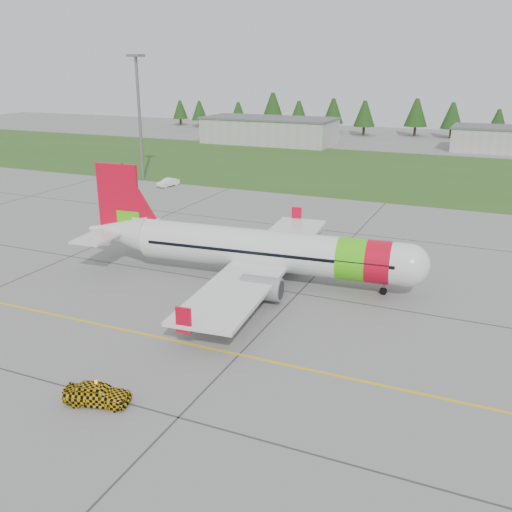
% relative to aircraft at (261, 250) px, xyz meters
% --- Properties ---
extents(ground, '(320.00, 320.00, 0.00)m').
position_rel_aircraft_xyz_m(ground, '(-5.69, -21.81, -2.88)').
color(ground, gray).
rests_on(ground, ground).
extents(aircraft, '(32.92, 30.44, 9.97)m').
position_rel_aircraft_xyz_m(aircraft, '(0.00, 0.00, 0.00)').
color(aircraft, silver).
rests_on(aircraft, ground).
extents(follow_me_car, '(1.70, 1.88, 3.94)m').
position_rel_aircraft_xyz_m(follow_me_car, '(-0.75, -22.49, -0.90)').
color(follow_me_car, yellow).
rests_on(follow_me_car, ground).
extents(service_van, '(1.69, 1.64, 4.00)m').
position_rel_aircraft_xyz_m(service_van, '(-30.54, 32.74, -0.88)').
color(service_van, white).
rests_on(service_van, ground).
extents(grass_strip, '(320.00, 50.00, 0.03)m').
position_rel_aircraft_xyz_m(grass_strip, '(-5.69, 60.19, -2.86)').
color(grass_strip, '#30561E').
rests_on(grass_strip, ground).
extents(taxi_guideline, '(120.00, 0.25, 0.02)m').
position_rel_aircraft_xyz_m(taxi_guideline, '(-5.69, -13.81, -2.86)').
color(taxi_guideline, gold).
rests_on(taxi_guideline, ground).
extents(hangar_west, '(32.00, 14.00, 6.00)m').
position_rel_aircraft_xyz_m(hangar_west, '(-35.69, 88.19, 0.12)').
color(hangar_west, '#A8A8A3').
rests_on(hangar_west, ground).
extents(hangar_east, '(24.00, 12.00, 5.20)m').
position_rel_aircraft_xyz_m(hangar_east, '(19.31, 96.19, -0.28)').
color(hangar_east, '#A8A8A3').
rests_on(hangar_east, ground).
extents(floodlight_mast, '(0.50, 0.50, 20.00)m').
position_rel_aircraft_xyz_m(floodlight_mast, '(-37.69, 36.19, 7.12)').
color(floodlight_mast, slate).
rests_on(floodlight_mast, ground).
extents(treeline, '(160.00, 8.00, 10.00)m').
position_rel_aircraft_xyz_m(treeline, '(-5.69, 116.19, 2.12)').
color(treeline, '#1C3F14').
rests_on(treeline, ground).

